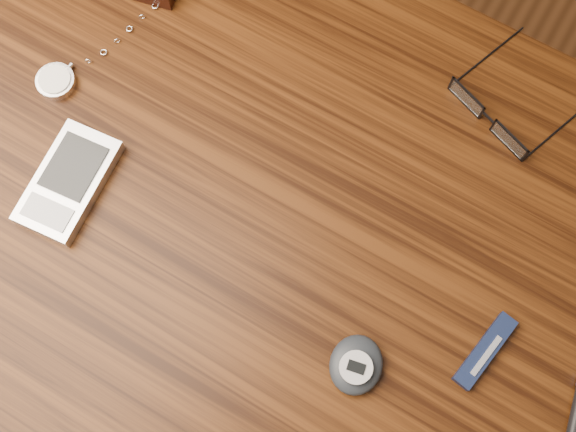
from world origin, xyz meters
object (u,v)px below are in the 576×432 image
at_px(desk, 205,222).
at_px(pocket_knife, 485,351).
at_px(pocket_watch, 61,77).
at_px(pda_phone, 69,182).
at_px(eyeglasses, 492,116).
at_px(pedometer, 356,365).

relative_size(desk, pocket_knife, 11.64).
xyz_separation_m(pocket_watch, pda_phone, (0.08, -0.10, 0.00)).
xyz_separation_m(desk, pocket_watch, (-0.20, 0.04, 0.11)).
bearing_deg(eyeglasses, pda_phone, -140.09).
bearing_deg(pda_phone, pocket_knife, 7.98).
distance_m(desk, pocket_knife, 0.35).
relative_size(pocket_watch, pda_phone, 2.11).
height_order(desk, pocket_watch, pocket_watch).
bearing_deg(pocket_watch, pda_phone, -50.24).
bearing_deg(desk, pocket_watch, 168.82).
xyz_separation_m(pocket_watch, pedometer, (0.43, -0.11, 0.00)).
distance_m(desk, pedometer, 0.27).
xyz_separation_m(pda_phone, pedometer, (0.35, -0.01, 0.00)).
bearing_deg(pedometer, pda_phone, 177.86).
distance_m(pda_phone, pocket_knife, 0.46).
bearing_deg(pedometer, pocket_knife, 36.77).
height_order(eyeglasses, pedometer, eyeglasses).
bearing_deg(pocket_knife, desk, -178.95).
distance_m(pda_phone, pedometer, 0.35).
height_order(pocket_watch, pocket_knife, same).
distance_m(eyeglasses, pocket_watch, 0.47).
relative_size(desk, pedometer, 14.61).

